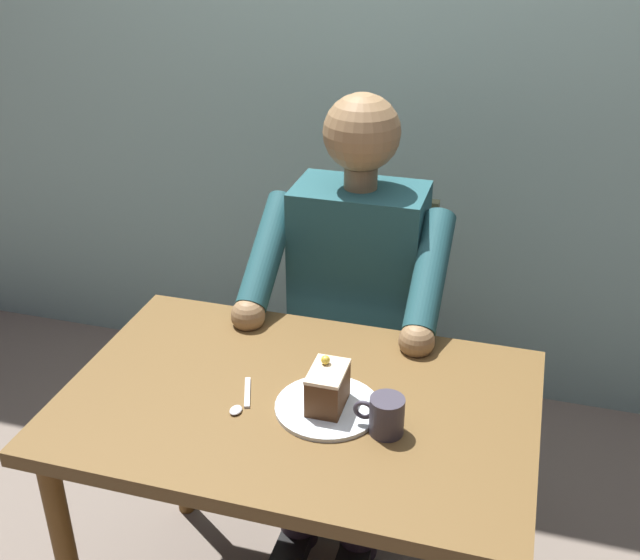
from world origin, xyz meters
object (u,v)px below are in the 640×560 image
dining_table (298,431)px  chair (364,331)px  coffee_cup (386,415)px  seated_person (351,314)px  cake_slice (328,387)px  dessert_spoon (241,402)px

dining_table → chair: (0.00, -0.66, -0.12)m
dining_table → coffee_cup: bearing=163.5°
seated_person → coffee_cup: size_ratio=11.69×
cake_slice → dessert_spoon: bearing=10.3°
cake_slice → seated_person: bearing=-81.7°
dessert_spoon → dining_table: bearing=-154.2°
dining_table → coffee_cup: (-0.21, 0.06, 0.14)m
dessert_spoon → seated_person: bearing=-101.8°
chair → coffee_cup: chair is taller
seated_person → cake_slice: (-0.07, 0.51, 0.11)m
seated_person → cake_slice: seated_person is taller
cake_slice → dessert_spoon: 0.20m
seated_person → coffee_cup: 0.60m
dining_table → dessert_spoon: size_ratio=7.42×
dessert_spoon → cake_slice: bearing=-169.7°
chair → dessert_spoon: bearing=81.0°
dining_table → chair: 0.67m
seated_person → dessert_spoon: bearing=78.2°
dining_table → seated_person: bearing=-90.0°
dining_table → dessert_spoon: (0.11, 0.06, 0.10)m
chair → seated_person: 0.23m
chair → cake_slice: bearing=96.2°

